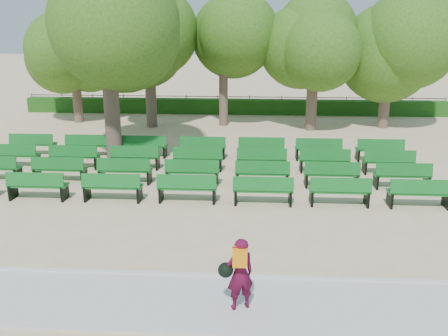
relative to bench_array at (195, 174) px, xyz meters
name	(u,v)px	position (x,y,z in m)	size (l,w,h in m)	color
ground	(217,189)	(0.92, -1.36, -0.10)	(120.00, 120.00, 0.00)	#D2B48B
paving	(191,303)	(0.92, -8.76, -0.07)	(30.00, 2.20, 0.06)	beige
curb	(197,275)	(0.92, -7.61, -0.05)	(30.00, 0.12, 0.10)	silver
hedge	(233,107)	(0.92, 12.64, 0.35)	(26.00, 0.70, 0.90)	#1E5415
fence	(234,112)	(0.92, 13.04, -0.10)	(26.00, 0.10, 1.02)	black
tree_line	(230,128)	(0.92, 8.64, -0.10)	(21.80, 6.80, 7.04)	#3B691C
bench_array	(195,174)	(0.00, 0.00, 0.00)	(1.98, 0.69, 1.23)	#126A21
tree_among	(107,43)	(-3.71, 2.13, 4.78)	(4.98, 4.98, 7.16)	brown
person	(239,273)	(1.95, -8.92, 0.78)	(0.80, 0.57, 1.59)	#4E0B27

